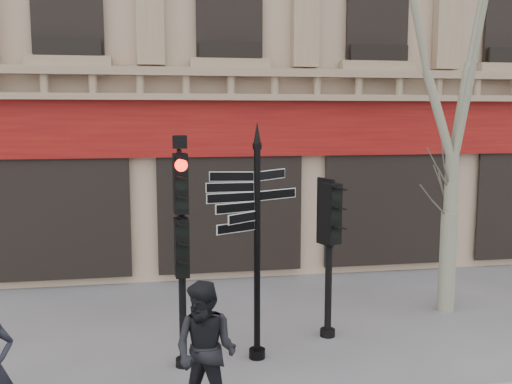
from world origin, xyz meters
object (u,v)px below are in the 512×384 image
Objects in this scene: traffic_signal_main at (181,223)px; traffic_signal_secondary at (329,230)px; plane_tree at (458,34)px; fingerpost at (257,202)px; pedestrian_b at (206,351)px.

traffic_signal_secondary is (2.58, 0.80, -0.36)m from traffic_signal_main.
plane_tree is (5.32, 1.72, 3.15)m from traffic_signal_main.
traffic_signal_main is at bearing 169.71° from fingerpost.
traffic_signal_main is 2.12m from pedestrian_b.
traffic_signal_secondary is at bearing 13.63° from traffic_signal_main.
fingerpost is 2.10× the size of pedestrian_b.
fingerpost is at bearing 1.68° from traffic_signal_main.
plane_tree is at bearing 14.32° from traffic_signal_main.
fingerpost is 2.57m from pedestrian_b.
traffic_signal_main reaches higher than traffic_signal_secondary.
fingerpost is 5.28m from plane_tree.
plane_tree reaches higher than traffic_signal_secondary.
fingerpost is 1.39× the size of traffic_signal_secondary.
plane_tree is at bearing 64.86° from pedestrian_b.
fingerpost is at bearing -172.78° from traffic_signal_secondary.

